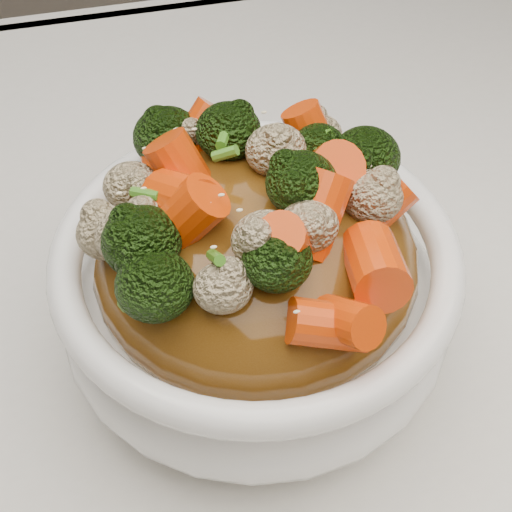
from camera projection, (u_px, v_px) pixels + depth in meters
name	position (u px, v px, depth m)	size (l,w,h in m)	color
tablecloth	(353.00, 380.00, 0.45)	(1.20, 0.80, 0.04)	silver
bowl	(256.00, 295.00, 0.41)	(0.20, 0.20, 0.08)	white
sauce_base	(256.00, 260.00, 0.39)	(0.16, 0.16, 0.09)	#5F3810
carrots	(256.00, 171.00, 0.35)	(0.16, 0.16, 0.05)	#E24107
broccoli	(256.00, 173.00, 0.35)	(0.16, 0.16, 0.04)	black
cauliflower	(256.00, 176.00, 0.35)	(0.16, 0.16, 0.03)	tan
scallions	(256.00, 169.00, 0.35)	(0.12, 0.12, 0.02)	#3F811D
sesame_seeds	(256.00, 169.00, 0.35)	(0.15, 0.15, 0.01)	beige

